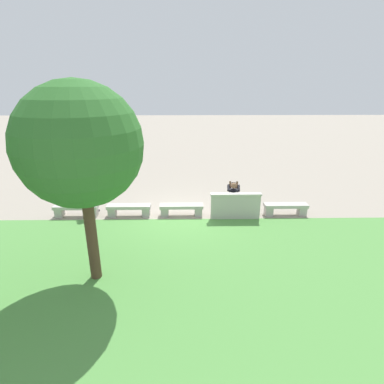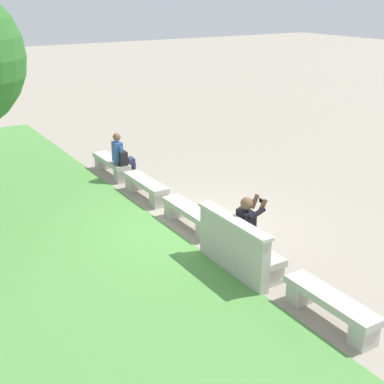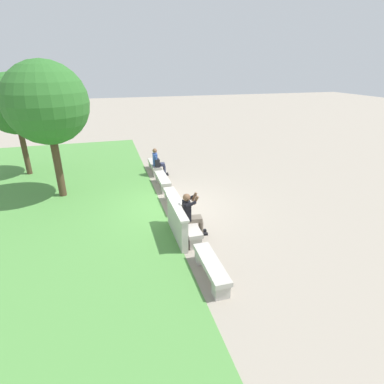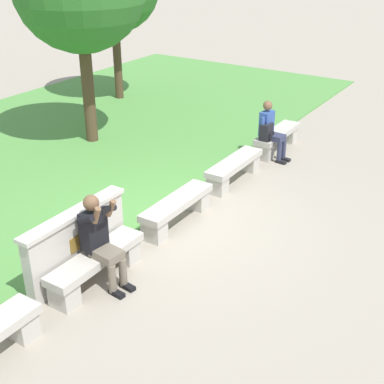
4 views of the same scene
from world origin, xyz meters
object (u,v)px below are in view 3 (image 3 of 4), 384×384
object	(u,v)px
bench_main	(211,267)
bench_end	(155,166)
person_photographer	(191,212)
tree_behind_wall	(47,104)
tree_left_background	(14,104)
bench_mid	(173,200)
bench_far	(163,180)
person_distant	(158,161)
backpack	(157,163)
bench_near	(188,227)

from	to	relation	value
bench_main	bench_end	bearing A→B (deg)	0.00
person_photographer	tree_behind_wall	size ratio (longest dim) A/B	0.27
bench_main	person_photographer	bearing A→B (deg)	-2.19
person_photographer	tree_left_background	size ratio (longest dim) A/B	0.30
bench_mid	bench_main	bearing A→B (deg)	180.00
bench_far	person_distant	world-z (taller)	person_distant
bench_end	tree_left_background	distance (m)	6.40
bench_far	backpack	xyz separation A→B (m)	(1.33, -0.03, 0.33)
backpack	tree_left_background	distance (m)	6.45
bench_far	tree_behind_wall	xyz separation A→B (m)	(0.16, 3.86, 3.14)
bench_mid	person_distant	world-z (taller)	person_distant
bench_main	tree_left_background	distance (m)	11.13
bench_end	tree_behind_wall	bearing A→B (deg)	115.35
bench_mid	tree_behind_wall	xyz separation A→B (m)	(2.14, 3.86, 3.14)
person_photographer	backpack	world-z (taller)	person_photographer
bench_main	person_distant	xyz separation A→B (m)	(7.40, -0.07, 0.38)
person_photographer	tree_behind_wall	bearing A→B (deg)	43.85
person_distant	backpack	bearing A→B (deg)	163.91
bench_mid	tree_behind_wall	distance (m)	5.42
tree_behind_wall	person_photographer	bearing A→B (deg)	-136.15
person_distant	tree_behind_wall	xyz separation A→B (m)	(-1.29, 3.92, 2.76)
person_photographer	bench_main	bearing A→B (deg)	177.81
bench_main	tree_left_background	xyz separation A→B (m)	(9.19, 5.59, 2.84)
bench_near	bench_end	size ratio (longest dim) A/B	1.00
backpack	tree_behind_wall	world-z (taller)	tree_behind_wall
bench_mid	bench_far	bearing A→B (deg)	0.00
bench_end	backpack	bearing A→B (deg)	-177.23
bench_main	tree_behind_wall	distance (m)	7.88
bench_end	person_distant	xyz separation A→B (m)	(-0.54, -0.07, 0.38)
bench_main	bench_mid	distance (m)	3.97
bench_near	bench_end	bearing A→B (deg)	0.00
bench_near	tree_behind_wall	distance (m)	6.47
bench_near	person_photographer	size ratio (longest dim) A/B	1.24
bench_mid	tree_behind_wall	world-z (taller)	tree_behind_wall
bench_mid	bench_far	size ratio (longest dim) A/B	1.00
person_distant	backpack	distance (m)	0.13
bench_near	tree_behind_wall	world-z (taller)	tree_behind_wall
bench_end	bench_far	bearing A→B (deg)	180.00
person_distant	tree_left_background	distance (m)	6.42
person_distant	tree_behind_wall	size ratio (longest dim) A/B	0.26
bench_near	tree_left_background	bearing A→B (deg)	37.82
person_distant	tree_left_background	size ratio (longest dim) A/B	0.29
bench_near	tree_behind_wall	size ratio (longest dim) A/B	0.34
person_distant	backpack	size ratio (longest dim) A/B	2.94
bench_near	tree_behind_wall	xyz separation A→B (m)	(4.13, 3.86, 3.14)
bench_end	person_photographer	size ratio (longest dim) A/B	1.24
person_photographer	tree_left_background	bearing A→B (deg)	38.32
person_photographer	person_distant	xyz separation A→B (m)	(5.39, 0.01, -0.06)
backpack	tree_left_background	world-z (taller)	tree_left_background
bench_end	person_photographer	xyz separation A→B (m)	(-5.92, -0.08, 0.45)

